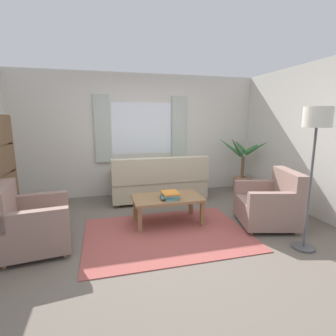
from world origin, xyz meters
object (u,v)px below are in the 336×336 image
object	(u,v)px
armchair_right	(270,204)
standing_lamp	(316,132)
book_stack_on_table	(170,195)
couch	(159,183)
armchair_left	(30,224)
coffee_table	(168,200)
potted_plant	(242,169)

from	to	relation	value
armchair_right	standing_lamp	world-z (taller)	standing_lamp
standing_lamp	book_stack_on_table	bearing A→B (deg)	142.14
armchair_right	standing_lamp	size ratio (longest dim) A/B	0.56
couch	armchair_left	xyz separation A→B (m)	(-2.02, -1.59, -0.01)
armchair_right	book_stack_on_table	bearing A→B (deg)	-90.37
coffee_table	standing_lamp	xyz separation A→B (m)	(1.50, -1.25, 1.12)
coffee_table	book_stack_on_table	bearing A→B (deg)	-81.34
book_stack_on_table	standing_lamp	xyz separation A→B (m)	(1.49, -1.16, 1.01)
armchair_right	standing_lamp	distance (m)	1.38
couch	coffee_table	distance (m)	1.21
book_stack_on_table	armchair_right	bearing A→B (deg)	-14.62
book_stack_on_table	armchair_left	bearing A→B (deg)	-170.96
couch	book_stack_on_table	bearing A→B (deg)	85.15
armchair_left	book_stack_on_table	world-z (taller)	armchair_left
armchair_right	coffee_table	world-z (taller)	armchair_right
potted_plant	armchair_right	bearing A→B (deg)	-107.50
coffee_table	standing_lamp	size ratio (longest dim) A/B	0.61
standing_lamp	coffee_table	bearing A→B (deg)	140.30
coffee_table	potted_plant	world-z (taller)	potted_plant
armchair_left	standing_lamp	world-z (taller)	standing_lamp
armchair_right	standing_lamp	bearing A→B (deg)	12.10
couch	standing_lamp	distance (m)	3.03
armchair_left	standing_lamp	xyz separation A→B (m)	(3.40, -0.85, 1.15)
coffee_table	couch	bearing A→B (deg)	84.14
armchair_left	coffee_table	xyz separation A→B (m)	(1.90, 0.39, 0.03)
coffee_table	standing_lamp	world-z (taller)	standing_lamp
couch	coffee_table	bearing A→B (deg)	84.14
armchair_left	potted_plant	world-z (taller)	potted_plant
armchair_left	potted_plant	size ratio (longest dim) A/B	0.71
coffee_table	standing_lamp	distance (m)	2.25
armchair_left	book_stack_on_table	xyz separation A→B (m)	(1.91, 0.30, 0.14)
armchair_right	coffee_table	bearing A→B (deg)	-93.35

